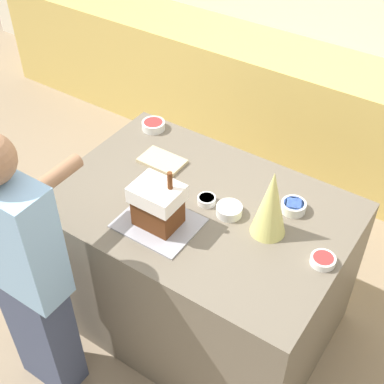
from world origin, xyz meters
TOP-DOWN VIEW (x-y plane):
  - ground_plane at (0.00, 0.00)m, footprint 12.00×12.00m
  - back_cabinet_block at (0.00, 1.70)m, footprint 6.00×0.60m
  - kitchen_island at (0.00, 0.00)m, footprint 1.46×0.99m
  - baking_tray at (-0.09, -0.22)m, footprint 0.37×0.30m
  - gingerbread_house at (-0.09, -0.22)m, footprint 0.22×0.18m
  - decorative_tree at (0.36, 0.03)m, footprint 0.16×0.16m
  - candy_bowl_far_right at (-0.57, 0.39)m, footprint 0.13×0.13m
  - candy_bowl_beside_tree at (0.02, 0.03)m, footprint 0.09×0.09m
  - candy_bowl_center_rear at (0.40, 0.22)m, footprint 0.12×0.12m
  - candy_bowl_behind_tray at (0.65, -0.01)m, footprint 0.11×0.11m
  - candy_bowl_near_tray_left at (0.15, 0.02)m, footprint 0.13×0.13m
  - cookbook at (-0.35, 0.16)m, footprint 0.24×0.15m
  - person at (-0.44, -0.74)m, footprint 0.41×0.52m

SIDE VIEW (x-z plane):
  - ground_plane at x=0.00m, z-range 0.00..0.00m
  - back_cabinet_block at x=0.00m, z-range 0.00..0.89m
  - kitchen_island at x=0.00m, z-range 0.00..0.90m
  - person at x=-0.44m, z-range 0.03..1.60m
  - baking_tray at x=-0.09m, z-range 0.90..0.91m
  - cookbook at x=-0.35m, z-range 0.90..0.92m
  - candy_bowl_behind_tray at x=0.65m, z-range 0.90..0.94m
  - candy_bowl_beside_tree at x=0.02m, z-range 0.90..0.94m
  - candy_bowl_far_right at x=-0.57m, z-range 0.91..0.95m
  - candy_bowl_near_tray_left at x=0.15m, z-range 0.91..0.95m
  - candy_bowl_center_rear at x=0.40m, z-range 0.91..0.95m
  - gingerbread_house at x=-0.09m, z-range 0.87..1.18m
  - decorative_tree at x=0.36m, z-range 0.90..1.25m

